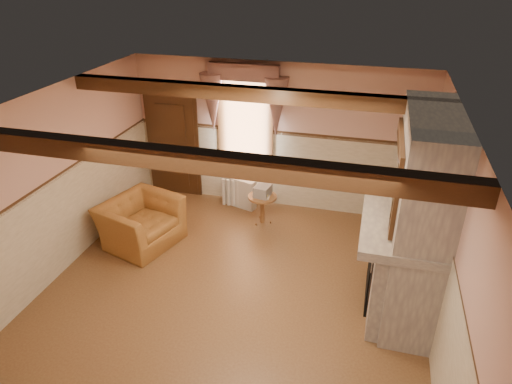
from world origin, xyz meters
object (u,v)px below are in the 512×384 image
(armchair, at_px, (141,223))
(mantel_clock, at_px, (404,181))
(radiator, at_px, (239,192))
(bowl, at_px, (404,215))
(side_table, at_px, (262,209))
(oil_lamp, at_px, (405,194))

(armchair, xyz_separation_m, mantel_clock, (4.14, 0.39, 1.13))
(radiator, height_order, bowl, bowl)
(armchair, distance_m, side_table, 2.18)
(armchair, height_order, bowl, bowl)
(bowl, height_order, oil_lamp, oil_lamp)
(armchair, relative_size, radiator, 1.73)
(side_table, xyz_separation_m, mantel_clock, (2.31, -0.80, 1.25))
(armchair, bearing_deg, bowl, -80.34)
(side_table, bearing_deg, armchair, -147.04)
(mantel_clock, bearing_deg, radiator, 156.01)
(oil_lamp, bearing_deg, bowl, -90.00)
(radiator, distance_m, bowl, 3.83)
(radiator, xyz_separation_m, bowl, (2.91, -2.21, 1.16))
(radiator, relative_size, oil_lamp, 2.50)
(armchair, xyz_separation_m, side_table, (1.83, 1.19, -0.12))
(side_table, height_order, bowl, bowl)
(mantel_clock, bearing_deg, side_table, 160.92)
(bowl, xyz_separation_m, oil_lamp, (0.00, 0.41, 0.10))
(radiator, relative_size, mantel_clock, 2.92)
(mantel_clock, bearing_deg, bowl, -90.00)
(armchair, xyz_separation_m, bowl, (4.14, -0.53, 1.07))
(bowl, bearing_deg, oil_lamp, 90.00)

